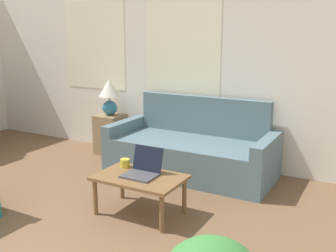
{
  "coord_description": "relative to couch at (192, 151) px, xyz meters",
  "views": [
    {
      "loc": [
        3.05,
        -0.68,
        1.72
      ],
      "look_at": [
        1.06,
        2.92,
        0.75
      ],
      "focal_mm": 42.0,
      "sensor_mm": 36.0,
      "label": 1
    }
  ],
  "objects": [
    {
      "name": "coffee_table",
      "position": [
        0.07,
        -1.32,
        0.07
      ],
      "size": [
        0.84,
        0.54,
        0.39
      ],
      "color": "brown",
      "rests_on": "ground_plane"
    },
    {
      "name": "laptop",
      "position": [
        0.07,
        -1.28,
        0.17
      ],
      "size": [
        0.32,
        0.31,
        0.26
      ],
      "color": "#47474C",
      "rests_on": "coffee_table"
    },
    {
      "name": "wall_back",
      "position": [
        -1.03,
        0.46,
        1.03
      ],
      "size": [
        6.91,
        0.06,
        2.6
      ],
      "color": "white",
      "rests_on": "ground_plane"
    },
    {
      "name": "table_lamp",
      "position": [
        -1.41,
        0.17,
        0.6
      ],
      "size": [
        0.3,
        0.3,
        0.52
      ],
      "color": "teal",
      "rests_on": "side_table"
    },
    {
      "name": "side_table",
      "position": [
        -1.41,
        0.17,
        0.01
      ],
      "size": [
        0.37,
        0.37,
        0.57
      ],
      "color": "#937551",
      "rests_on": "ground_plane"
    },
    {
      "name": "couch",
      "position": [
        0.0,
        0.0,
        0.0
      ],
      "size": [
        2.06,
        0.91,
        0.93
      ],
      "color": "slate",
      "rests_on": "ground_plane"
    },
    {
      "name": "cup_navy",
      "position": [
        -0.21,
        -1.17,
        0.16
      ],
      "size": [
        0.1,
        0.1,
        0.09
      ],
      "color": "gold",
      "rests_on": "coffee_table"
    }
  ]
}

